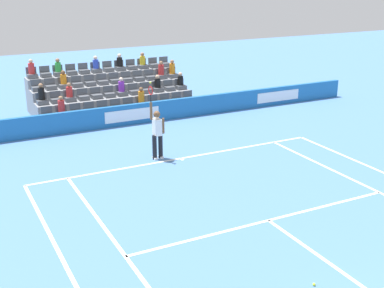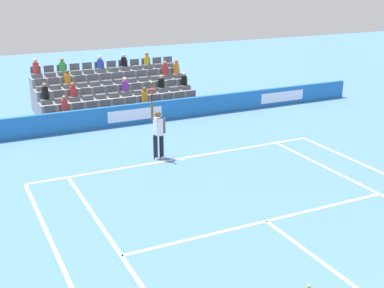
# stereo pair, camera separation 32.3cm
# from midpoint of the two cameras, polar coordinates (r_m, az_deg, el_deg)

# --- Properties ---
(line_baseline) EXTENTS (10.97, 0.10, 0.01)m
(line_baseline) POSITION_cam_midpoint_polar(r_m,az_deg,el_deg) (18.63, -0.67, -1.60)
(line_baseline) COLOR white
(line_baseline) RESTS_ON ground
(line_service) EXTENTS (8.23, 0.10, 0.01)m
(line_service) POSITION_cam_midpoint_polar(r_m,az_deg,el_deg) (14.26, 8.89, -8.44)
(line_service) COLOR white
(line_service) RESTS_ON ground
(line_centre_service) EXTENTS (0.10, 6.40, 0.01)m
(line_centre_service) POSITION_cam_midpoint_polar(r_m,az_deg,el_deg) (12.14, 17.70, -14.35)
(line_centre_service) COLOR white
(line_centre_service) RESTS_ON ground
(line_singles_sideline_left) EXTENTS (0.10, 11.89, 0.01)m
(line_singles_sideline_left) POSITION_cam_midpoint_polar(r_m,az_deg,el_deg) (12.24, -6.37, -13.20)
(line_singles_sideline_left) COLOR white
(line_singles_sideline_left) RESTS_ON ground
(line_doubles_sideline_left) EXTENTS (0.10, 11.89, 0.01)m
(line_doubles_sideline_left) POSITION_cam_midpoint_polar(r_m,az_deg,el_deg) (11.94, -12.77, -14.48)
(line_doubles_sideline_left) COLOR white
(line_doubles_sideline_left) RESTS_ON ground
(line_centre_mark) EXTENTS (0.10, 0.20, 0.01)m
(line_centre_mark) POSITION_cam_midpoint_polar(r_m,az_deg,el_deg) (18.54, -0.54, -1.70)
(line_centre_mark) COLOR white
(line_centre_mark) RESTS_ON ground
(sponsor_barrier) EXTENTS (23.55, 0.22, 0.91)m
(sponsor_barrier) POSITION_cam_midpoint_polar(r_m,az_deg,el_deg) (22.88, -6.00, 3.33)
(sponsor_barrier) COLOR #1E66AD
(sponsor_barrier) RESTS_ON ground
(tennis_player) EXTENTS (0.53, 0.37, 2.85)m
(tennis_player) POSITION_cam_midpoint_polar(r_m,az_deg,el_deg) (18.34, -3.28, 1.30)
(tennis_player) COLOR black
(tennis_player) RESTS_ON ground
(stadium_stand) EXTENTS (7.44, 3.80, 2.57)m
(stadium_stand) POSITION_cam_midpoint_polar(r_m,az_deg,el_deg) (25.53, -8.31, 5.38)
(stadium_stand) COLOR gray
(stadium_stand) RESTS_ON ground
(loose_tennis_ball) EXTENTS (0.07, 0.07, 0.07)m
(loose_tennis_ball) POSITION_cam_midpoint_polar(r_m,az_deg,el_deg) (11.73, 13.60, -15.04)
(loose_tennis_ball) COLOR #D1E533
(loose_tennis_ball) RESTS_ON ground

